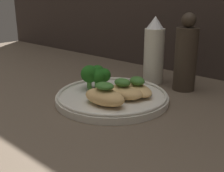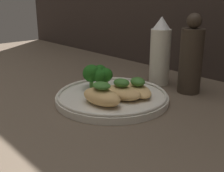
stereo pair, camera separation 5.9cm
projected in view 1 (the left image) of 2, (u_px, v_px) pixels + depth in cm
name	position (u px, v px, depth cm)	size (l,w,h in cm)	color
ground_plane	(112.00, 103.00, 60.76)	(180.00, 180.00, 1.00)	brown
plate	(112.00, 97.00, 60.30)	(24.11, 24.11, 2.00)	silver
grilled_meat_front	(105.00, 96.00, 54.18)	(9.26, 5.62, 4.57)	tan
grilled_meat_middle	(122.00, 91.00, 57.71)	(9.94, 7.16, 4.23)	tan
grilled_meat_back	(137.00, 88.00, 60.47)	(10.86, 8.59, 3.81)	tan
broccoli_bunch	(95.00, 75.00, 62.68)	(6.14, 6.14, 5.71)	#569942
sauce_bottle	(154.00, 52.00, 71.10)	(5.07, 5.07, 16.94)	silver
pepper_grinder	(186.00, 56.00, 65.48)	(5.20, 5.20, 18.14)	#382D23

